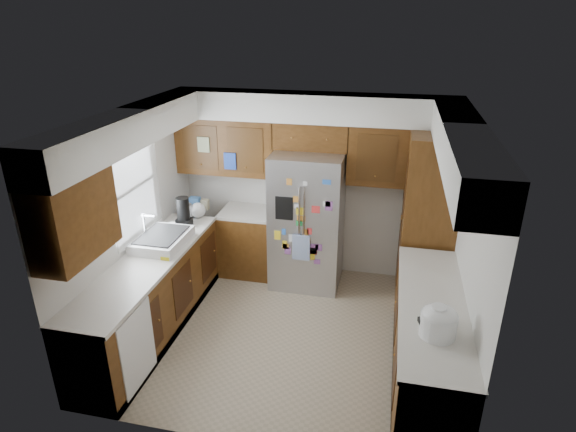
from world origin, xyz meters
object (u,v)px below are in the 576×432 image
object	(u,v)px
fridge	(307,220)
paper_towel	(437,321)
rice_cooker	(439,321)
pantry	(428,220)

from	to	relation	value
fridge	paper_towel	size ratio (longest dim) A/B	6.43
fridge	rice_cooker	size ratio (longest dim) A/B	5.74
pantry	rice_cooker	bearing A→B (deg)	-90.01
pantry	fridge	bearing A→B (deg)	177.94
fridge	pantry	bearing A→B (deg)	-2.06
pantry	fridge	world-z (taller)	pantry
fridge	rice_cooker	xyz separation A→B (m)	(1.50, -2.17, 0.16)
pantry	paper_towel	distance (m)	2.12
pantry	paper_towel	world-z (taller)	pantry
pantry	fridge	distance (m)	1.51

